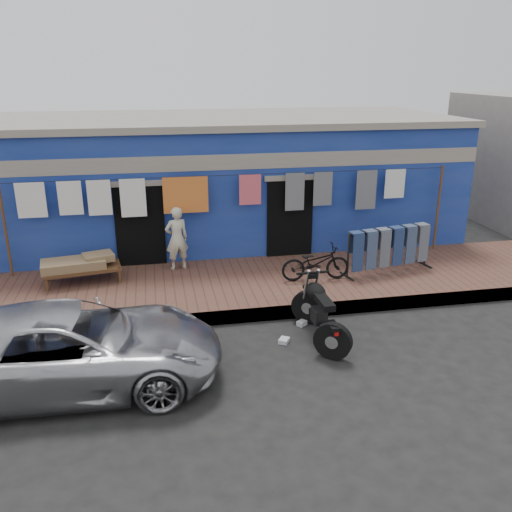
{
  "coord_description": "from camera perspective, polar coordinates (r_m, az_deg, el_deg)",
  "views": [
    {
      "loc": [
        -1.86,
        -7.62,
        4.56
      ],
      "look_at": [
        0.0,
        2.0,
        1.15
      ],
      "focal_mm": 38.0,
      "sensor_mm": 36.0,
      "label": 1
    }
  ],
  "objects": [
    {
      "name": "jeans_rack",
      "position": [
        12.33,
        13.76,
        0.72
      ],
      "size": [
        2.33,
        1.25,
        1.04
      ],
      "primitive_type": null,
      "rotation": [
        0.0,
        0.0,
        0.19
      ],
      "color": "black",
      "rests_on": "sidewalk"
    },
    {
      "name": "charpoy",
      "position": [
        12.03,
        -17.77,
        -1.36
      ],
      "size": [
        1.87,
        1.26,
        0.55
      ],
      "primitive_type": null,
      "rotation": [
        0.0,
        0.0,
        0.15
      ],
      "color": "brown",
      "rests_on": "sidewalk"
    },
    {
      "name": "curb",
      "position": [
        10.35,
        0.48,
        -6.17
      ],
      "size": [
        28.0,
        0.1,
        0.25
      ],
      "primitive_type": "cube",
      "color": "gray",
      "rests_on": "ground"
    },
    {
      "name": "ground",
      "position": [
        9.07,
        2.45,
        -11.0
      ],
      "size": [
        80.0,
        80.0,
        0.0
      ],
      "primitive_type": "plane",
      "color": "black",
      "rests_on": "ground"
    },
    {
      "name": "motorcycle",
      "position": [
        9.55,
        6.78,
        -5.76
      ],
      "size": [
        0.66,
        1.73,
        1.11
      ],
      "primitive_type": null,
      "rotation": [
        0.0,
        0.0,
        0.02
      ],
      "color": "black",
      "rests_on": "ground"
    },
    {
      "name": "sidewalk",
      "position": [
        11.66,
        -0.94,
        -3.17
      ],
      "size": [
        28.0,
        3.0,
        0.25
      ],
      "primitive_type": "cube",
      "color": "brown",
      "rests_on": "ground"
    },
    {
      "name": "car",
      "position": [
        8.59,
        -19.03,
        -9.04
      ],
      "size": [
        4.63,
        2.16,
        1.29
      ],
      "primitive_type": "imported",
      "rotation": [
        0.0,
        0.0,
        1.55
      ],
      "color": "#B6B6BB",
      "rests_on": "ground"
    },
    {
      "name": "litter_b",
      "position": [
        10.24,
        4.83,
        -7.06
      ],
      "size": [
        0.22,
        0.21,
        0.09
      ],
      "primitive_type": "cube",
      "rotation": [
        0.0,
        0.0,
        0.66
      ],
      "color": "silver",
      "rests_on": "ground"
    },
    {
      "name": "bicycle",
      "position": [
        11.57,
        6.3,
        -0.31
      ],
      "size": [
        1.47,
        0.56,
        0.94
      ],
      "primitive_type": "imported",
      "rotation": [
        0.0,
        0.0,
        1.54
      ],
      "color": "black",
      "rests_on": "sidewalk"
    },
    {
      "name": "litter_a",
      "position": [
        9.93,
        -5.36,
        -7.92
      ],
      "size": [
        0.26,
        0.24,
        0.09
      ],
      "primitive_type": "cube",
      "rotation": [
        0.0,
        0.0,
        0.55
      ],
      "color": "silver",
      "rests_on": "ground"
    },
    {
      "name": "building",
      "position": [
        15.0,
        -3.67,
        8.11
      ],
      "size": [
        12.2,
        5.2,
        3.36
      ],
      "color": "navy",
      "rests_on": "ground"
    },
    {
      "name": "litter_c",
      "position": [
        9.62,
        2.96,
        -8.88
      ],
      "size": [
        0.24,
        0.25,
        0.08
      ],
      "primitive_type": "cube",
      "rotation": [
        0.0,
        0.0,
        0.99
      ],
      "color": "silver",
      "rests_on": "ground"
    },
    {
      "name": "seated_person",
      "position": [
        12.19,
        -8.34,
        1.85
      ],
      "size": [
        0.59,
        0.46,
        1.44
      ],
      "primitive_type": "imported",
      "rotation": [
        0.0,
        0.0,
        3.39
      ],
      "color": "beige",
      "rests_on": "sidewalk"
    },
    {
      "name": "clothesline",
      "position": [
        12.26,
        -4.12,
        6.22
      ],
      "size": [
        10.06,
        0.06,
        2.1
      ],
      "color": "brown",
      "rests_on": "sidewalk"
    }
  ]
}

